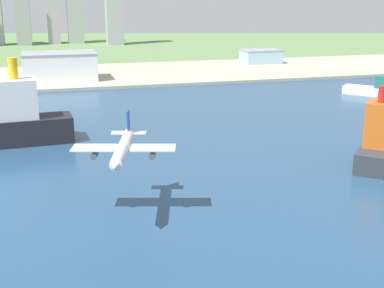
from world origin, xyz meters
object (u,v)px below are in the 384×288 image
Objects in this scene: airplane_landing at (123,148)px; warehouse_annex at (261,56)px; container_barge at (379,141)px; ferry_boat at (380,89)px; warehouse_main at (60,66)px.

warehouse_annex is (195.53, 353.05, -14.81)m from airplane_landing.
container_barge is 169.99m from ferry_boat.
warehouse_main is (-10.59, 293.10, -10.22)m from airplane_landing.
airplane_landing is 293.47m from warehouse_main.
ferry_boat is 256.08m from warehouse_main.
container_barge is 334.17m from warehouse_annex.
airplane_landing is 272.14m from ferry_boat.
container_barge is at bearing -103.61° from warehouse_annex.
airplane_landing is 0.68× the size of warehouse_main.
warehouse_main is at bearing -163.78° from warehouse_annex.
airplane_landing is at bearing -118.98° from warehouse_annex.
airplane_landing is 121.06m from container_barge.
warehouse_annex is (-17.41, 184.62, 3.83)m from ferry_boat.
airplane_landing reaches higher than warehouse_main.
ferry_boat is (212.94, 168.44, -18.64)m from airplane_landing.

